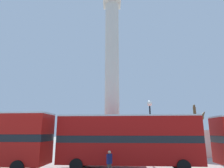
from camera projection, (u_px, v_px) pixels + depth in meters
The scene contains 6 objects.
ground_plane at pixel (112, 161), 20.70m from camera, with size 200.00×200.00×0.00m, color #9E9B93.
monument_column at pixel (112, 107), 22.01m from camera, with size 6.03×6.03×20.41m.
bus_a at pixel (128, 139), 16.48m from camera, with size 11.56×3.52×4.32m.
equestrian_statue at pixel (197, 140), 24.78m from camera, with size 3.26×2.52×6.41m.
street_lamp at pixel (150, 123), 19.40m from camera, with size 0.51×0.51×5.96m.
pedestrian_near_lamp at pixel (109, 162), 13.78m from camera, with size 0.41×0.47×1.70m.
Camera 1 is at (-0.16, -21.99, 2.99)m, focal length 32.00 mm.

